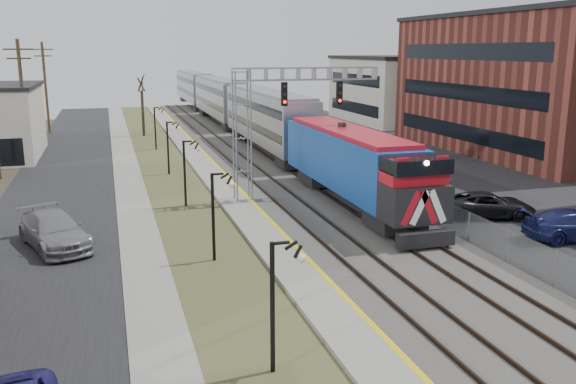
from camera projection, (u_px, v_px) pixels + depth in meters
name	position (u px, v px, depth m)	size (l,w,h in m)	color
street_west	(61.00, 190.00, 40.86)	(7.00, 120.00, 0.04)	black
sidewalk	(130.00, 185.00, 42.10)	(2.00, 120.00, 0.08)	gray
grass_median	(173.00, 183.00, 42.93)	(4.00, 120.00, 0.06)	#454E29
platform	(216.00, 179.00, 43.73)	(2.00, 120.00, 0.24)	gray
ballast_bed	(282.00, 175.00, 45.12)	(8.00, 120.00, 0.20)	#595651
parking_lot	(427.00, 168.00, 48.44)	(16.00, 120.00, 0.04)	black
platform_edge	(228.00, 176.00, 43.95)	(0.24, 120.00, 0.01)	gold
track_near	(256.00, 174.00, 44.53)	(1.58, 120.00, 0.15)	#2D2119
track_far	(302.00, 172.00, 45.49)	(1.58, 120.00, 0.15)	#2D2119
train	(233.00, 106.00, 68.91)	(3.00, 85.85, 5.33)	#1447A3
signal_gantry	(270.00, 111.00, 36.55)	(9.00, 1.07, 8.15)	gray
lampposts	(212.00, 216.00, 26.87)	(0.14, 62.14, 4.00)	black
fence	(336.00, 163.00, 46.12)	(0.04, 120.00, 1.60)	gray
bare_trees	(44.00, 142.00, 43.58)	(12.30, 42.30, 5.95)	#382D23
car_lot_c	(488.00, 206.00, 33.97)	(2.31, 5.00, 1.39)	black
car_lot_e	(421.00, 177.00, 41.58)	(1.62, 4.02, 1.37)	gray
car_lot_f	(364.00, 149.00, 53.02)	(1.62, 4.63, 1.53)	#0C3C16
car_street_b	(54.00, 231.00, 28.73)	(2.28, 5.60, 1.63)	gray
car_lot_g	(327.00, 138.00, 59.43)	(2.54, 5.51, 1.53)	white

